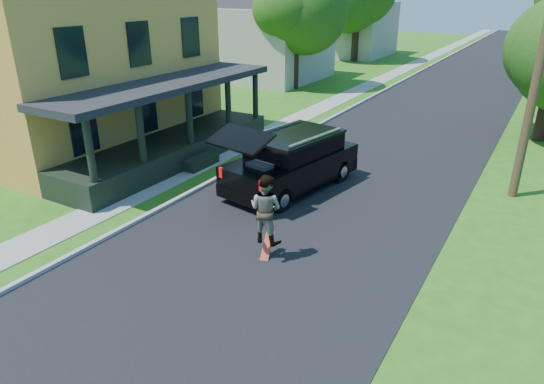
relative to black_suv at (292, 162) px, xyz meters
The scene contains 12 objects.
ground 6.13m from the black_suv, 76.62° to the right, with size 140.00×140.00×0.00m, color #2E6113.
street 14.22m from the black_suv, 84.33° to the left, with size 8.00×120.00×0.02m, color black.
curb 14.39m from the black_suv, 100.63° to the left, with size 0.15×120.00×0.12m, color #9A9A95.
sidewalk 14.76m from the black_suv, 106.57° to the left, with size 1.30×120.00×0.03m, color gray.
front_walk 8.16m from the black_suv, behind, with size 6.50×1.20×0.03m, color gray.
main_house 12.07m from the black_suv, behind, with size 15.56×15.56×10.10m.
neighbor_house_mid 22.02m from the black_suv, 123.74° to the left, with size 12.78×12.78×8.30m.
neighbor_house_far 36.34m from the black_suv, 109.53° to the left, with size 12.78×12.78×8.30m.
black_suv is the anchor object (origin of this frame).
skateboarder 4.70m from the black_suv, 69.56° to the right, with size 0.87×0.69×1.77m.
skateboard 4.65m from the black_suv, 69.33° to the right, with size 0.31×0.63×0.65m.
tree_left_mid 18.16m from the black_suv, 117.71° to the left, with size 6.81×6.63×8.06m.
Camera 1 is at (5.79, -7.66, 6.37)m, focal length 32.00 mm.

